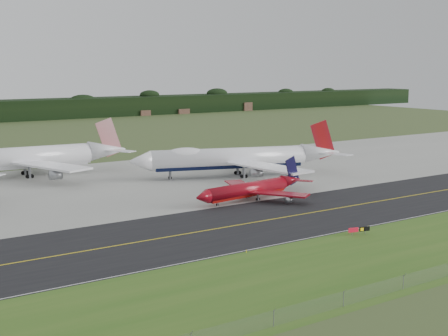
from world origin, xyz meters
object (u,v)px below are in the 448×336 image
jet_star_tail (26,158)px  taxiway_sign (359,230)px  jet_ba_747 (236,158)px  jet_red_737 (253,189)px

jet_star_tail → taxiway_sign: (35.05, -100.54, -4.37)m
jet_star_tail → taxiway_sign: jet_star_tail is taller
jet_ba_747 → taxiway_sign: (-16.75, -66.27, -4.40)m
taxiway_sign → jet_red_737: bearing=86.8°
jet_ba_747 → jet_star_tail: (-51.80, 34.27, -0.04)m
jet_red_737 → taxiway_sign: size_ratio=7.58×
jet_ba_747 → jet_red_737: bearing=-117.3°
jet_star_tail → jet_red_737: bearing=-59.3°
taxiway_sign → jet_star_tail: bearing=109.2°
jet_star_tail → taxiway_sign: size_ratio=13.59×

